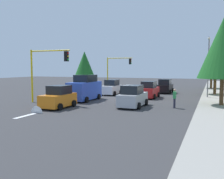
% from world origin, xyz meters
% --- Properties ---
extents(ground_plane, '(120.00, 120.00, 0.00)m').
position_xyz_m(ground_plane, '(0.00, 0.00, 0.00)').
color(ground_plane, '#353538').
extents(sidewalk_kerb, '(80.00, 4.00, 0.15)m').
position_xyz_m(sidewalk_kerb, '(-5.00, 10.50, 0.07)').
color(sidewalk_kerb, gray).
rests_on(sidewalk_kerb, ground).
extents(lane_arrow_near, '(2.40, 1.10, 1.10)m').
position_xyz_m(lane_arrow_near, '(11.51, -3.00, 0.01)').
color(lane_arrow_near, silver).
rests_on(lane_arrow_near, ground).
extents(traffic_signal_near_right, '(0.36, 4.59, 5.36)m').
position_xyz_m(traffic_signal_near_right, '(6.00, -5.65, 3.81)').
color(traffic_signal_near_right, yellow).
rests_on(traffic_signal_near_right, ground).
extents(traffic_signal_far_right, '(0.36, 4.59, 5.36)m').
position_xyz_m(traffic_signal_far_right, '(-14.00, -5.65, 3.81)').
color(traffic_signal_far_right, yellow).
rests_on(traffic_signal_far_right, ground).
extents(street_lamp_curbside, '(2.15, 0.28, 7.00)m').
position_xyz_m(street_lamp_curbside, '(-3.61, 9.20, 4.35)').
color(street_lamp_curbside, slate).
rests_on(street_lamp_curbside, ground).
extents(tree_roadside_near, '(4.43, 4.43, 8.10)m').
position_xyz_m(tree_roadside_near, '(2.00, 10.50, 5.32)').
color(tree_roadside_near, brown).
rests_on(tree_roadside_near, ground).
extents(tree_roadside_mid, '(3.95, 3.95, 7.20)m').
position_xyz_m(tree_roadside_mid, '(-8.00, 10.00, 4.72)').
color(tree_roadside_mid, brown).
rests_on(tree_roadside_mid, ground).
extents(tree_opposite_side, '(3.52, 3.52, 6.39)m').
position_xyz_m(tree_opposite_side, '(-12.00, -11.00, 4.18)').
color(tree_opposite_side, brown).
rests_on(tree_opposite_side, ground).
extents(tree_roadside_far, '(3.93, 3.93, 7.16)m').
position_xyz_m(tree_roadside_far, '(-18.00, 9.50, 4.69)').
color(tree_roadside_far, brown).
rests_on(tree_roadside_far, ground).
extents(delivery_van_blue, '(4.80, 2.22, 2.77)m').
position_xyz_m(delivery_van_blue, '(2.69, -3.16, 1.28)').
color(delivery_van_blue, blue).
rests_on(delivery_van_blue, ground).
extents(car_red, '(3.89, 1.97, 1.98)m').
position_xyz_m(car_red, '(-2.11, 2.81, 0.90)').
color(car_red, red).
rests_on(car_red, ground).
extents(car_silver, '(4.13, 2.07, 1.98)m').
position_xyz_m(car_silver, '(5.15, 3.03, 0.90)').
color(car_silver, '#B2B5BA').
rests_on(car_silver, ground).
extents(car_orange, '(3.61, 2.06, 1.98)m').
position_xyz_m(car_orange, '(8.12, -2.91, 0.90)').
color(car_orange, orange).
rests_on(car_orange, ground).
extents(car_white, '(3.65, 1.98, 1.98)m').
position_xyz_m(car_white, '(-3.90, -2.69, 0.89)').
color(car_white, white).
rests_on(car_white, ground).
extents(car_black, '(3.89, 2.02, 1.98)m').
position_xyz_m(car_black, '(-8.67, 3.53, 0.90)').
color(car_black, black).
rests_on(car_black, ground).
extents(pedestrian_crossing, '(0.40, 0.24, 1.70)m').
position_xyz_m(pedestrian_crossing, '(4.50, 6.65, 0.91)').
color(pedestrian_crossing, '#262638').
rests_on(pedestrian_crossing, ground).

